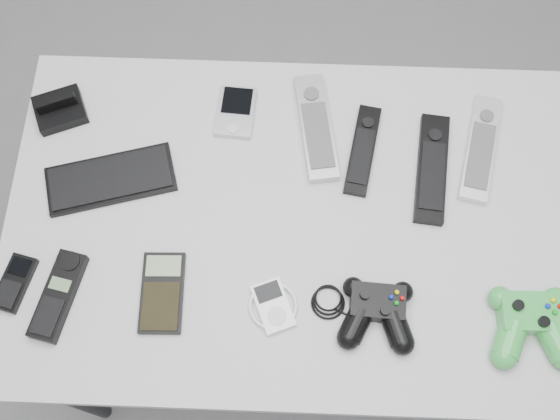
{
  "coord_description": "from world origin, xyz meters",
  "views": [
    {
      "loc": [
        -0.08,
        -0.54,
        1.83
      ],
      "look_at": [
        -0.1,
        -0.08,
        0.73
      ],
      "focal_mm": 42.0,
      "sensor_mm": 36.0,
      "label": 1
    }
  ],
  "objects_px": {
    "desk": "(293,231)",
    "mp3_player": "(273,306)",
    "pda": "(236,112)",
    "mobile_phone": "(14,283)",
    "cordless_handset": "(58,296)",
    "remote_silver_a": "(316,127)",
    "pda_keyboard": "(111,179)",
    "calculator": "(162,293)",
    "controller_black": "(377,310)",
    "remote_black_b": "(432,168)",
    "remote_silver_b": "(481,148)",
    "controller_green": "(532,322)",
    "remote_black_a": "(363,150)"
  },
  "relations": [
    {
      "from": "remote_silver_a",
      "to": "controller_green",
      "type": "distance_m",
      "value": 0.52
    },
    {
      "from": "remote_silver_a",
      "to": "mobile_phone",
      "type": "xyz_separation_m",
      "value": [
        -0.52,
        -0.33,
        -0.0
      ]
    },
    {
      "from": "pda",
      "to": "remote_silver_b",
      "type": "distance_m",
      "value": 0.48
    },
    {
      "from": "pda_keyboard",
      "to": "remote_silver_b",
      "type": "distance_m",
      "value": 0.7
    },
    {
      "from": "remote_black_b",
      "to": "controller_green",
      "type": "relative_size",
      "value": 1.44
    },
    {
      "from": "mobile_phone",
      "to": "mp3_player",
      "type": "bearing_deg",
      "value": 10.66
    },
    {
      "from": "pda_keyboard",
      "to": "controller_green",
      "type": "height_order",
      "value": "controller_green"
    },
    {
      "from": "pda_keyboard",
      "to": "controller_black",
      "type": "distance_m",
      "value": 0.55
    },
    {
      "from": "remote_black_a",
      "to": "remote_silver_b",
      "type": "relative_size",
      "value": 0.84
    },
    {
      "from": "pda_keyboard",
      "to": "mp3_player",
      "type": "xyz_separation_m",
      "value": [
        0.31,
        -0.23,
        0.0
      ]
    },
    {
      "from": "desk",
      "to": "remote_black_b",
      "type": "relative_size",
      "value": 4.74
    },
    {
      "from": "remote_black_b",
      "to": "controller_green",
      "type": "bearing_deg",
      "value": -56.22
    },
    {
      "from": "remote_black_b",
      "to": "controller_black",
      "type": "relative_size",
      "value": 1.0
    },
    {
      "from": "pda_keyboard",
      "to": "remote_black_a",
      "type": "relative_size",
      "value": 1.26
    },
    {
      "from": "pda",
      "to": "remote_silver_a",
      "type": "xyz_separation_m",
      "value": [
        0.16,
        -0.03,
        0.0
      ]
    },
    {
      "from": "mobile_phone",
      "to": "calculator",
      "type": "xyz_separation_m",
      "value": [
        0.26,
        -0.01,
        -0.0
      ]
    },
    {
      "from": "desk",
      "to": "remote_black_b",
      "type": "xyz_separation_m",
      "value": [
        0.26,
        0.11,
        0.07
      ]
    },
    {
      "from": "remote_silver_a",
      "to": "remote_silver_b",
      "type": "xyz_separation_m",
      "value": [
        0.31,
        -0.03,
        -0.0
      ]
    },
    {
      "from": "remote_black_b",
      "to": "remote_silver_b",
      "type": "height_order",
      "value": "remote_silver_b"
    },
    {
      "from": "desk",
      "to": "remote_black_a",
      "type": "bearing_deg",
      "value": 48.18
    },
    {
      "from": "pda",
      "to": "controller_black",
      "type": "height_order",
      "value": "controller_black"
    },
    {
      "from": "cordless_handset",
      "to": "mobile_phone",
      "type": "bearing_deg",
      "value": 178.04
    },
    {
      "from": "mp3_player",
      "to": "cordless_handset",
      "type": "bearing_deg",
      "value": 157.23
    },
    {
      "from": "remote_black_a",
      "to": "controller_black",
      "type": "distance_m",
      "value": 0.31
    },
    {
      "from": "cordless_handset",
      "to": "remote_silver_a",
      "type": "bearing_deg",
      "value": 50.91
    },
    {
      "from": "pda_keyboard",
      "to": "cordless_handset",
      "type": "height_order",
      "value": "cordless_handset"
    },
    {
      "from": "desk",
      "to": "mp3_player",
      "type": "height_order",
      "value": "mp3_player"
    },
    {
      "from": "controller_green",
      "to": "cordless_handset",
      "type": "bearing_deg",
      "value": 177.73
    },
    {
      "from": "remote_silver_a",
      "to": "remote_silver_b",
      "type": "distance_m",
      "value": 0.32
    },
    {
      "from": "controller_black",
      "to": "remote_silver_a",
      "type": "bearing_deg",
      "value": 110.49
    },
    {
      "from": "pda",
      "to": "remote_silver_b",
      "type": "relative_size",
      "value": 0.49
    },
    {
      "from": "pda_keyboard",
      "to": "calculator",
      "type": "xyz_separation_m",
      "value": [
        0.12,
        -0.21,
        -0.0
      ]
    },
    {
      "from": "controller_green",
      "to": "mp3_player",
      "type": "bearing_deg",
      "value": 177.02
    },
    {
      "from": "remote_black_b",
      "to": "controller_green",
      "type": "distance_m",
      "value": 0.33
    },
    {
      "from": "desk",
      "to": "pda_keyboard",
      "type": "relative_size",
      "value": 4.48
    },
    {
      "from": "remote_silver_a",
      "to": "controller_black",
      "type": "relative_size",
      "value": 1.02
    },
    {
      "from": "pda",
      "to": "mobile_phone",
      "type": "relative_size",
      "value": 1.08
    },
    {
      "from": "pda",
      "to": "remote_silver_b",
      "type": "bearing_deg",
      "value": -3.79
    },
    {
      "from": "remote_silver_b",
      "to": "mobile_phone",
      "type": "xyz_separation_m",
      "value": [
        -0.84,
        -0.3,
        -0.0
      ]
    },
    {
      "from": "remote_silver_b",
      "to": "controller_green",
      "type": "distance_m",
      "value": 0.34
    },
    {
      "from": "mp3_player",
      "to": "controller_green",
      "type": "distance_m",
      "value": 0.44
    },
    {
      "from": "pda",
      "to": "remote_black_a",
      "type": "height_order",
      "value": "remote_black_a"
    },
    {
      "from": "pda",
      "to": "remote_black_a",
      "type": "xyz_separation_m",
      "value": [
        0.25,
        -0.07,
        0.0
      ]
    },
    {
      "from": "calculator",
      "to": "controller_black",
      "type": "xyz_separation_m",
      "value": [
        0.37,
        -0.02,
        0.02
      ]
    },
    {
      "from": "calculator",
      "to": "controller_green",
      "type": "relative_size",
      "value": 0.93
    },
    {
      "from": "desk",
      "to": "controller_green",
      "type": "relative_size",
      "value": 6.82
    },
    {
      "from": "calculator",
      "to": "mp3_player",
      "type": "xyz_separation_m",
      "value": [
        0.19,
        -0.02,
        0.0
      ]
    },
    {
      "from": "remote_silver_a",
      "to": "remote_black_b",
      "type": "height_order",
      "value": "remote_silver_a"
    },
    {
      "from": "pda",
      "to": "mobile_phone",
      "type": "height_order",
      "value": "same"
    },
    {
      "from": "desk",
      "to": "mobile_phone",
      "type": "xyz_separation_m",
      "value": [
        -0.49,
        -0.14,
        0.07
      ]
    }
  ]
}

